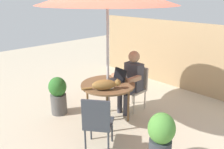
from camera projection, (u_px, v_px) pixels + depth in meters
name	position (u px, v px, depth m)	size (l,w,h in m)	color
ground_plane	(108.00, 121.00, 4.25)	(14.00, 14.00, 0.00)	#BCAD93
fence_back	(180.00, 56.00, 5.56)	(4.95, 0.08, 1.62)	tan
patio_table	(108.00, 87.00, 4.03)	(0.95, 0.95, 0.73)	brown
chair_occupied	(136.00, 85.00, 4.59)	(0.40, 0.40, 0.87)	#B2A899
chair_empty	(98.00, 121.00, 3.28)	(0.56, 0.56, 0.87)	#33383F
person_seated	(131.00, 78.00, 4.44)	(0.48, 0.48, 1.21)	#3F3F47
laptop	(118.00, 77.00, 4.14)	(0.32, 0.28, 0.21)	black
cat	(106.00, 85.00, 3.75)	(0.44, 0.54, 0.17)	olive
potted_plant_near_fence	(161.00, 137.00, 3.05)	(0.36, 0.36, 0.77)	#33383D
potted_plant_by_chair	(58.00, 95.00, 4.41)	(0.34, 0.34, 0.75)	#595654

